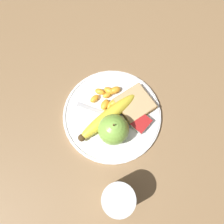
# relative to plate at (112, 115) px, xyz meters

# --- Properties ---
(ground_plane) EXTENTS (3.00, 3.00, 0.00)m
(ground_plane) POSITION_rel_plate_xyz_m (0.00, 0.00, -0.01)
(ground_plane) COLOR olive
(plate) EXTENTS (0.28, 0.28, 0.01)m
(plate) POSITION_rel_plate_xyz_m (0.00, 0.00, 0.00)
(plate) COLOR white
(plate) RESTS_ON ground_plane
(juice_glass) EXTENTS (0.08, 0.08, 0.10)m
(juice_glass) POSITION_rel_plate_xyz_m (0.16, 0.16, 0.04)
(juice_glass) COLOR silver
(juice_glass) RESTS_ON ground_plane
(apple) EXTENTS (0.08, 0.08, 0.09)m
(apple) POSITION_rel_plate_xyz_m (0.04, 0.04, 0.05)
(apple) COLOR #84BC47
(apple) RESTS_ON plate
(banana) EXTENTS (0.20, 0.06, 0.04)m
(banana) POSITION_rel_plate_xyz_m (0.02, -0.00, 0.02)
(banana) COLOR yellow
(banana) RESTS_ON plate
(bread_slice) EXTENTS (0.11, 0.11, 0.02)m
(bread_slice) POSITION_rel_plate_xyz_m (-0.06, 0.03, 0.02)
(bread_slice) COLOR olive
(bread_slice) RESTS_ON plate
(fork) EXTENTS (0.08, 0.17, 0.00)m
(fork) POSITION_rel_plate_xyz_m (0.01, 0.00, 0.01)
(fork) COLOR #B2B2B7
(fork) RESTS_ON plate
(jam_packet) EXTENTS (0.05, 0.04, 0.02)m
(jam_packet) POSITION_rel_plate_xyz_m (-0.03, 0.08, 0.01)
(jam_packet) COLOR silver
(jam_packet) RESTS_ON plate
(orange_segment_0) EXTENTS (0.03, 0.04, 0.02)m
(orange_segment_0) POSITION_rel_plate_xyz_m (-0.05, -0.05, 0.01)
(orange_segment_0) COLOR #F9A32D
(orange_segment_0) RESTS_ON plate
(orange_segment_1) EXTENTS (0.04, 0.03, 0.02)m
(orange_segment_1) POSITION_rel_plate_xyz_m (-0.06, -0.04, 0.01)
(orange_segment_1) COLOR #F9A32D
(orange_segment_1) RESTS_ON plate
(orange_segment_2) EXTENTS (0.03, 0.02, 0.01)m
(orange_segment_2) POSITION_rel_plate_xyz_m (-0.01, -0.02, 0.01)
(orange_segment_2) COLOR #F9A32D
(orange_segment_2) RESTS_ON plate
(orange_segment_3) EXTENTS (0.03, 0.03, 0.02)m
(orange_segment_3) POSITION_rel_plate_xyz_m (-0.03, -0.07, 0.01)
(orange_segment_3) COLOR #F9A32D
(orange_segment_3) RESTS_ON plate
(orange_segment_4) EXTENTS (0.03, 0.03, 0.01)m
(orange_segment_4) POSITION_rel_plate_xyz_m (-0.03, -0.05, 0.01)
(orange_segment_4) COLOR #F9A32D
(orange_segment_4) RESTS_ON plate
(orange_segment_5) EXTENTS (0.02, 0.03, 0.01)m
(orange_segment_5) POSITION_rel_plate_xyz_m (0.01, -0.01, 0.01)
(orange_segment_5) COLOR #F9A32D
(orange_segment_5) RESTS_ON plate
(orange_segment_6) EXTENTS (0.03, 0.02, 0.02)m
(orange_segment_6) POSITION_rel_plate_xyz_m (0.00, -0.07, 0.01)
(orange_segment_6) COLOR #F9A32D
(orange_segment_6) RESTS_ON plate
(orange_segment_7) EXTENTS (0.04, 0.03, 0.02)m
(orange_segment_7) POSITION_rel_plate_xyz_m (-0.03, -0.01, 0.01)
(orange_segment_7) COLOR #F9A32D
(orange_segment_7) RESTS_ON plate
(orange_segment_8) EXTENTS (0.04, 0.03, 0.02)m
(orange_segment_8) POSITION_rel_plate_xyz_m (-0.01, -0.03, 0.01)
(orange_segment_8) COLOR #F9A32D
(orange_segment_8) RESTS_ON plate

